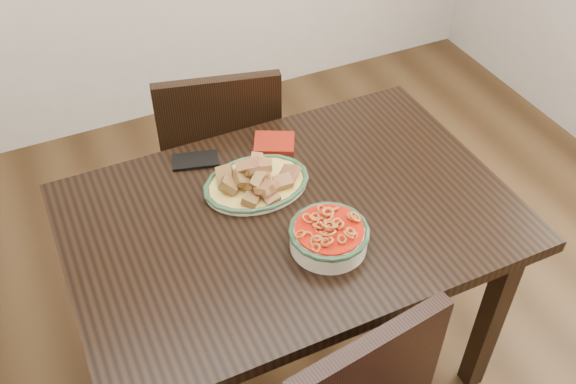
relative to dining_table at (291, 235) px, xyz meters
name	(u,v)px	position (x,y,z in m)	size (l,w,h in m)	color
floor	(331,364)	(0.12, -0.08, -0.66)	(3.50, 3.50, 0.00)	#322010
dining_table	(291,235)	(0.00, 0.00, 0.00)	(1.25, 0.83, 0.75)	black
chair_far	(220,153)	(0.00, 0.63, -0.16)	(0.51, 0.51, 0.89)	black
fish_plate	(256,175)	(-0.05, 0.14, 0.14)	(0.31, 0.24, 0.11)	beige
noodle_bowl	(329,234)	(0.04, -0.16, 0.14)	(0.22, 0.22, 0.08)	beige
smartphone	(195,160)	(-0.17, 0.32, 0.10)	(0.14, 0.08, 0.01)	black
napkin	(274,142)	(0.08, 0.30, 0.10)	(0.13, 0.10, 0.01)	maroon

